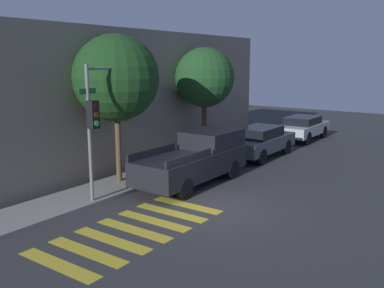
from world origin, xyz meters
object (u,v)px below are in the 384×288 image
Objects in this scene: pickup_truck at (196,158)px; tree_near_corner at (116,78)px; traffic_light_pole at (101,108)px; sedan_middle at (303,127)px; sedan_near_corner at (260,141)px; tree_midblock at (204,78)px.

pickup_truck is 0.92× the size of tree_near_corner.
traffic_light_pole is at bearing 161.23° from pickup_truck.
traffic_light_pole is 15.31m from sedan_middle.
traffic_light_pole is 9.66m from sedan_near_corner.
tree_midblock is at bearing 0.00° from tree_near_corner.
tree_midblock is (-7.30, 2.33, 3.14)m from sedan_middle.
tree_near_corner reaches higher than pickup_truck.
pickup_truck is 1.14× the size of sedan_near_corner.
traffic_light_pole is at bearing -172.23° from tree_midblock.
pickup_truck is 0.98× the size of tree_midblock.
tree_midblock is at bearing 7.77° from traffic_light_pole.
sedan_near_corner is 5.79m from sedan_middle.
pickup_truck is 5.50m from tree_midblock.
tree_near_corner is at bearing 30.47° from traffic_light_pole.
traffic_light_pole is at bearing -149.53° from tree_near_corner.
sedan_near_corner is 0.86× the size of tree_midblock.
sedan_middle is at bearing -9.94° from tree_near_corner.
pickup_truck is at bearing 180.00° from sedan_near_corner.
tree_midblock reaches higher than traffic_light_pole.
traffic_light_pole reaches higher than sedan_middle.
tree_midblock is (4.03, 2.33, 2.94)m from pickup_truck.
sedan_middle is at bearing 0.00° from pickup_truck.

